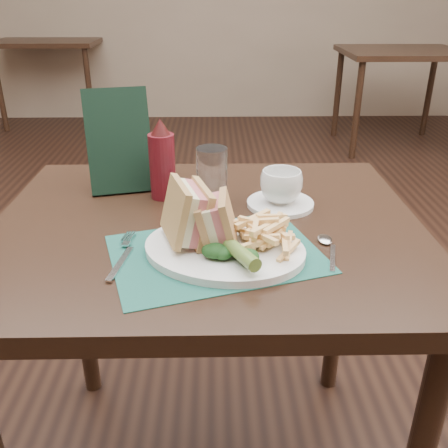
# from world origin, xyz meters

# --- Properties ---
(floor) EXTENTS (7.00, 7.00, 0.00)m
(floor) POSITION_xyz_m (0.00, 0.00, 0.00)
(floor) COLOR black
(floor) RESTS_ON ground
(wall_back) EXTENTS (6.00, 0.00, 6.00)m
(wall_back) POSITION_xyz_m (0.00, 3.50, 0.00)
(wall_back) COLOR gray
(wall_back) RESTS_ON ground
(table_main) EXTENTS (0.90, 0.75, 0.75)m
(table_main) POSITION_xyz_m (0.00, -0.50, 0.38)
(table_main) COLOR black
(table_main) RESTS_ON ground
(table_bg_left) EXTENTS (0.90, 0.75, 0.75)m
(table_bg_left) POSITION_xyz_m (-1.47, 3.33, 0.38)
(table_bg_left) COLOR black
(table_bg_left) RESTS_ON ground
(table_bg_right) EXTENTS (0.90, 0.75, 0.75)m
(table_bg_right) POSITION_xyz_m (1.45, 2.50, 0.38)
(table_bg_right) COLOR black
(table_bg_right) RESTS_ON ground
(placemat) EXTENTS (0.44, 0.37, 0.00)m
(placemat) POSITION_xyz_m (0.02, -0.64, 0.75)
(placemat) COLOR #1A5448
(placemat) RESTS_ON table_main
(plate) EXTENTS (0.36, 0.32, 0.01)m
(plate) POSITION_xyz_m (0.03, -0.64, 0.76)
(plate) COLOR white
(plate) RESTS_ON placemat
(sandwich_half_a) EXTENTS (0.11, 0.14, 0.12)m
(sandwich_half_a) POSITION_xyz_m (-0.05, -0.62, 0.83)
(sandwich_half_a) COLOR tan
(sandwich_half_a) RESTS_ON plate
(sandwich_half_b) EXTENTS (0.08, 0.10, 0.10)m
(sandwich_half_b) POSITION_xyz_m (-0.00, -0.63, 0.82)
(sandwich_half_b) COLOR tan
(sandwich_half_b) RESTS_ON plate
(kale_garnish) EXTENTS (0.11, 0.08, 0.03)m
(kale_garnish) POSITION_xyz_m (0.04, -0.69, 0.78)
(kale_garnish) COLOR black
(kale_garnish) RESTS_ON plate
(pickle_spear) EXTENTS (0.08, 0.12, 0.03)m
(pickle_spear) POSITION_xyz_m (0.06, -0.70, 0.79)
(pickle_spear) COLOR #51712B
(pickle_spear) RESTS_ON plate
(fries_pile) EXTENTS (0.18, 0.20, 0.05)m
(fries_pile) POSITION_xyz_m (0.11, -0.62, 0.79)
(fries_pile) COLOR #FBCA7D
(fries_pile) RESTS_ON plate
(fork) EXTENTS (0.06, 0.17, 0.01)m
(fork) POSITION_xyz_m (-0.15, -0.65, 0.76)
(fork) COLOR silver
(fork) RESTS_ON placemat
(spoon) EXTENTS (0.07, 0.15, 0.01)m
(spoon) POSITION_xyz_m (0.23, -0.64, 0.76)
(spoon) COLOR silver
(spoon) RESTS_ON table_main
(saucer) EXTENTS (0.16, 0.16, 0.01)m
(saucer) POSITION_xyz_m (0.16, -0.42, 0.76)
(saucer) COLOR white
(saucer) RESTS_ON table_main
(coffee_cup) EXTENTS (0.13, 0.13, 0.07)m
(coffee_cup) POSITION_xyz_m (0.16, -0.42, 0.80)
(coffee_cup) COLOR white
(coffee_cup) RESTS_ON saucer
(drinking_glass) EXTENTS (0.07, 0.07, 0.13)m
(drinking_glass) POSITION_xyz_m (0.01, -0.40, 0.81)
(drinking_glass) COLOR silver
(drinking_glass) RESTS_ON table_main
(ketchup_bottle) EXTENTS (0.07, 0.07, 0.19)m
(ketchup_bottle) POSITION_xyz_m (-0.10, -0.36, 0.84)
(ketchup_bottle) COLOR #510D15
(ketchup_bottle) RESTS_ON table_main
(check_presenter) EXTENTS (0.17, 0.12, 0.24)m
(check_presenter) POSITION_xyz_m (-0.21, -0.30, 0.87)
(check_presenter) COLOR black
(check_presenter) RESTS_ON table_main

